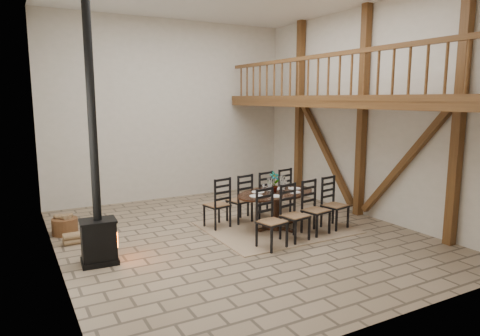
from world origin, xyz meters
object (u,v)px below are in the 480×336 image
log_basket (65,225)px  log_stack (72,239)px  wood_stove (97,200)px  dining_table (276,210)px

log_basket → log_stack: 0.75m
wood_stove → log_basket: bearing=102.6°
wood_stove → log_basket: (-0.32, 2.04, -0.95)m
wood_stove → log_stack: (-0.29, 1.30, -1.03)m
log_basket → log_stack: (0.03, -0.74, -0.08)m
dining_table → log_basket: dining_table is taller
wood_stove → log_stack: 1.68m
dining_table → log_stack: bearing=154.5°
wood_stove → log_stack: bearing=106.2°
log_basket → log_stack: log_basket is taller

